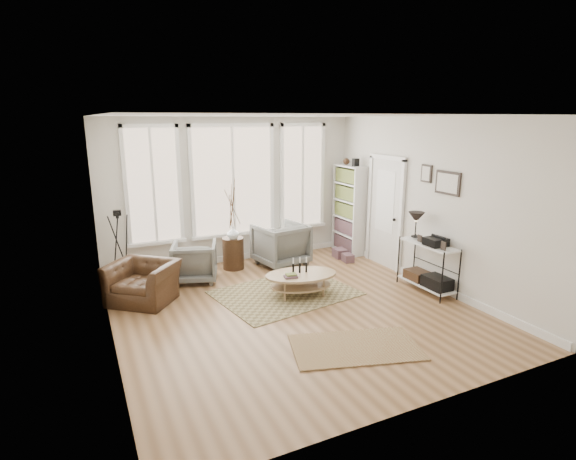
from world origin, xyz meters
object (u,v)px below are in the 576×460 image
armchair_right (281,244)px  side_table (232,227)px  bookcase (349,209)px  armchair_left (195,262)px  low_shelf (427,262)px  accent_chair (143,282)px  coffee_table (301,278)px

armchair_right → side_table: (-0.93, 0.19, 0.41)m
bookcase → armchair_left: (-3.48, -0.34, -0.60)m
armchair_left → low_shelf: bearing=166.1°
low_shelf → armchair_right: size_ratio=1.40×
low_shelf → armchair_right: 2.87m
armchair_right → side_table: size_ratio=0.54×
accent_chair → low_shelf: bearing=19.5°
low_shelf → side_table: 3.63m
coffee_table → bookcase: bearing=40.7°
coffee_table → armchair_right: (0.37, 1.61, 0.13)m
low_shelf → armchair_left: (-3.43, 2.19, -0.15)m
side_table → coffee_table: bearing=-72.8°
accent_chair → coffee_table: bearing=19.4°
armchair_right → side_table: bearing=-21.2°
accent_chair → bookcase: bearing=51.0°
coffee_table → armchair_right: size_ratio=1.39×
accent_chair → armchair_left: bearing=70.0°
bookcase → armchair_right: size_ratio=2.21×
low_shelf → armchair_right: (-1.65, 2.34, -0.09)m
bookcase → coffee_table: 2.82m
armchair_left → accent_chair: armchair_left is taller
bookcase → side_table: bearing=179.8°
armchair_left → side_table: size_ratio=0.45×
bookcase → armchair_left: size_ratio=2.63×
low_shelf → coffee_table: low_shelf is taller
low_shelf → bookcase: bearing=88.7°
coffee_table → side_table: 1.96m
low_shelf → armchair_left: bearing=147.5°
armchair_left → armchair_right: bearing=-156.4°
bookcase → armchair_left: bookcase is taller
armchair_right → accent_chair: size_ratio=0.94×
bookcase → accent_chair: (-4.47, -0.92, -0.63)m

